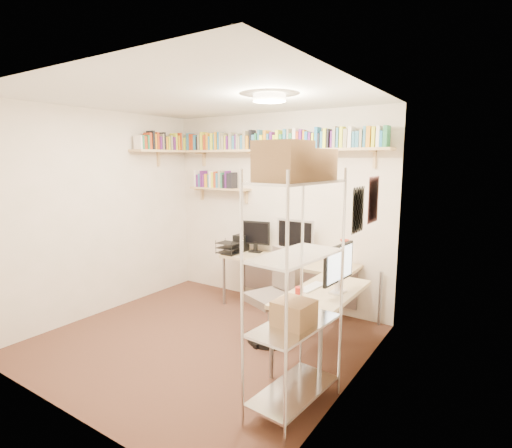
# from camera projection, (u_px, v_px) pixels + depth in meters

# --- Properties ---
(ground) EXTENTS (3.20, 3.20, 0.00)m
(ground) POSITION_uv_depth(u_px,v_px,m) (202.00, 341.00, 4.25)
(ground) COLOR #4A2B1F
(ground) RESTS_ON ground
(room_shell) EXTENTS (3.24, 3.04, 2.52)m
(room_shell) POSITION_uv_depth(u_px,v_px,m) (199.00, 196.00, 4.00)
(room_shell) COLOR beige
(room_shell) RESTS_ON ground
(wall_shelves) EXTENTS (3.12, 1.09, 0.80)m
(wall_shelves) POSITION_uv_depth(u_px,v_px,m) (242.00, 150.00, 5.21)
(wall_shelves) COLOR #D7B579
(wall_shelves) RESTS_ON ground
(corner_desk) EXTENTS (2.08, 1.76, 1.17)m
(corner_desk) POSITION_uv_depth(u_px,v_px,m) (287.00, 266.00, 4.70)
(corner_desk) COLOR tan
(corner_desk) RESTS_ON ground
(office_chair) EXTENTS (0.57, 0.57, 0.98)m
(office_chair) POSITION_uv_depth(u_px,v_px,m) (275.00, 302.00, 4.22)
(office_chair) COLOR black
(office_chair) RESTS_ON ground
(wire_rack) EXTENTS (0.46, 0.83, 2.03)m
(wire_rack) POSITION_uv_depth(u_px,v_px,m) (295.00, 226.00, 2.86)
(wire_rack) COLOR silver
(wire_rack) RESTS_ON ground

